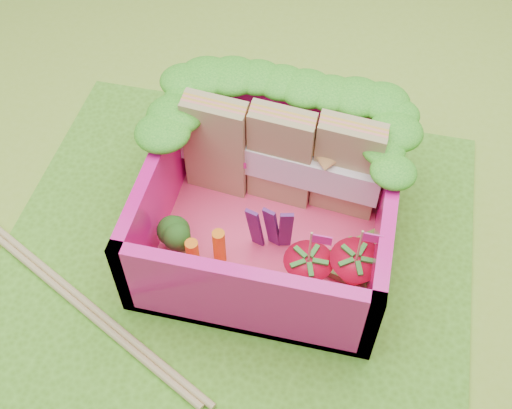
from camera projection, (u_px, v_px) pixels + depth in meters
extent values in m
plane|color=#96BF36|center=(231.00, 272.00, 3.56)|extent=(14.00, 14.00, 0.00)
cube|color=#549C23|center=(231.00, 271.00, 3.55)|extent=(2.60, 2.60, 0.03)
cube|color=#FF4172|center=(269.00, 231.00, 3.67)|extent=(1.30, 1.30, 0.05)
cube|color=#E51385|center=(292.00, 126.00, 3.84)|extent=(1.30, 0.07, 0.55)
cube|color=#E51385|center=(244.00, 302.00, 3.10)|extent=(1.30, 0.07, 0.55)
cube|color=#E51385|center=(162.00, 185.00, 3.55)|extent=(0.07, 1.30, 0.55)
cube|color=#E51385|center=(384.00, 225.00, 3.39)|extent=(0.07, 1.30, 0.55)
ellipsoid|color=#1D8518|center=(206.00, 74.00, 3.63)|extent=(0.30, 0.30, 0.11)
ellipsoid|color=#1D8518|center=(231.00, 78.00, 3.61)|extent=(0.30, 0.30, 0.11)
ellipsoid|color=#1D8518|center=(255.00, 82.00, 3.59)|extent=(0.30, 0.30, 0.11)
ellipsoid|color=#1D8518|center=(280.00, 85.00, 3.57)|extent=(0.30, 0.30, 0.11)
ellipsoid|color=#1D8518|center=(306.00, 89.00, 3.55)|extent=(0.30, 0.30, 0.11)
ellipsoid|color=#1D8518|center=(331.00, 93.00, 3.53)|extent=(0.30, 0.30, 0.11)
ellipsoid|color=#1D8518|center=(357.00, 97.00, 3.51)|extent=(0.30, 0.30, 0.11)
ellipsoid|color=#1D8518|center=(383.00, 101.00, 3.49)|extent=(0.30, 0.30, 0.11)
ellipsoid|color=#1D8518|center=(167.00, 131.00, 3.35)|extent=(0.27, 0.27, 0.10)
ellipsoid|color=#1D8518|center=(175.00, 113.00, 3.43)|extent=(0.27, 0.27, 0.10)
ellipsoid|color=#1D8518|center=(182.00, 95.00, 3.52)|extent=(0.27, 0.27, 0.10)
ellipsoid|color=#1D8518|center=(190.00, 79.00, 3.60)|extent=(0.27, 0.27, 0.10)
ellipsoid|color=#1D8518|center=(389.00, 168.00, 3.19)|extent=(0.27, 0.27, 0.10)
ellipsoid|color=#1D8518|center=(392.00, 148.00, 3.27)|extent=(0.27, 0.27, 0.10)
ellipsoid|color=#1D8518|center=(395.00, 129.00, 3.36)|extent=(0.27, 0.27, 0.10)
ellipsoid|color=#1D8518|center=(397.00, 111.00, 3.44)|extent=(0.27, 0.27, 0.10)
cube|color=tan|center=(216.00, 145.00, 3.61)|extent=(0.37, 0.18, 0.64)
cube|color=tan|center=(281.00, 156.00, 3.56)|extent=(0.37, 0.18, 0.64)
cube|color=tan|center=(347.00, 167.00, 3.51)|extent=(0.37, 0.18, 0.64)
cube|color=white|center=(281.00, 160.00, 3.59)|extent=(1.16, 0.29, 0.20)
cylinder|color=#6A9D4C|center=(176.00, 244.00, 3.50)|extent=(0.12, 0.12, 0.13)
ellipsoid|color=#194B14|center=(174.00, 231.00, 3.41)|extent=(0.34, 0.34, 0.12)
cylinder|color=orange|center=(193.00, 257.00, 3.38)|extent=(0.07, 0.07, 0.25)
cylinder|color=orange|center=(219.00, 247.00, 3.42)|extent=(0.07, 0.07, 0.25)
cube|color=#541B5E|center=(255.00, 228.00, 3.42)|extent=(0.07, 0.04, 0.38)
cube|color=#541B5E|center=(272.00, 227.00, 3.42)|extent=(0.07, 0.04, 0.38)
cube|color=#541B5E|center=(286.00, 230.00, 3.41)|extent=(0.07, 0.04, 0.38)
cone|color=red|center=(307.00, 274.00, 3.31)|extent=(0.26, 0.26, 0.26)
cylinder|color=tan|center=(310.00, 247.00, 3.12)|extent=(0.01, 0.01, 0.24)
cube|color=#DE2592|center=(322.00, 240.00, 3.05)|extent=(0.10, 0.01, 0.06)
cone|color=red|center=(353.00, 274.00, 3.30)|extent=(0.27, 0.27, 0.27)
cylinder|color=tan|center=(360.00, 246.00, 3.10)|extent=(0.01, 0.01, 0.24)
cube|color=#DE2592|center=(372.00, 238.00, 3.03)|extent=(0.10, 0.01, 0.06)
cube|color=#77C63E|center=(357.00, 245.00, 3.55)|extent=(0.28, 0.27, 0.05)
cube|color=#77C63E|center=(352.00, 279.00, 3.41)|extent=(0.33, 0.15, 0.05)
cube|color=#77C63E|center=(286.00, 285.00, 3.39)|extent=(0.24, 0.30, 0.05)
cube|color=#77C63E|center=(334.00, 257.00, 3.50)|extent=(0.32, 0.20, 0.05)
cube|color=tan|center=(44.00, 277.00, 3.49)|extent=(2.09, 1.06, 0.04)
cube|color=tan|center=(55.00, 276.00, 3.49)|extent=(2.09, 1.06, 0.04)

